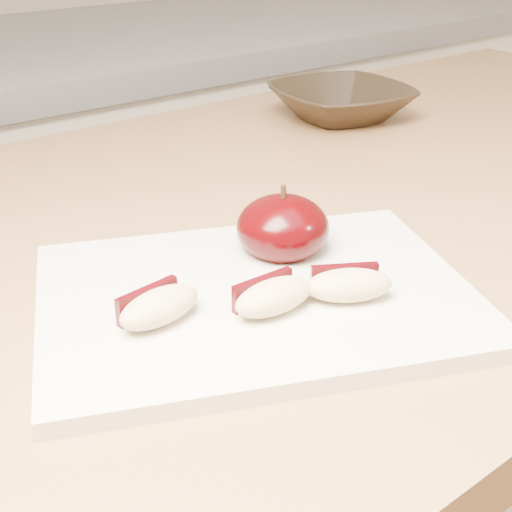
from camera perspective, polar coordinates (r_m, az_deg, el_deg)
back_cabinet at (r=1.37m, az=-19.49°, el=-4.31°), size 2.40×0.62×0.94m
cutting_board at (r=0.48m, az=0.00°, el=-3.29°), size 0.34×0.31×0.01m
apple_half at (r=0.52m, az=2.16°, el=2.25°), size 0.07×0.07×0.06m
apple_wedge_a at (r=0.44m, az=-7.84°, el=-3.99°), size 0.06×0.03×0.02m
apple_wedge_b at (r=0.45m, az=1.34°, el=-3.20°), size 0.06×0.03×0.02m
apple_wedge_c at (r=0.46m, az=7.39°, el=-2.26°), size 0.06×0.05×0.02m
bowl at (r=0.90m, az=6.79°, el=12.12°), size 0.19×0.19×0.04m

